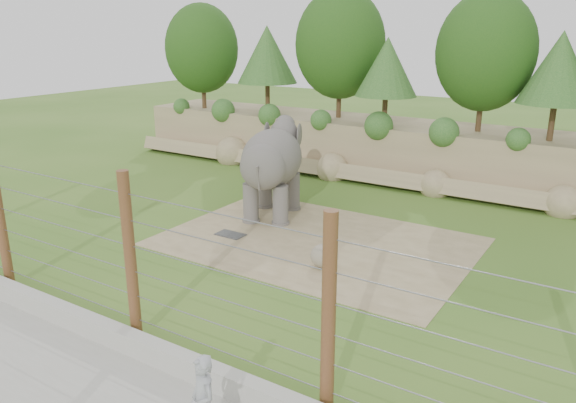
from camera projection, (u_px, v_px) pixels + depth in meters
The scene contains 9 objects.
ground at pixel (252, 270), 16.64m from camera, with size 90.00×90.00×0.00m, color #3E6B20.
back_embankment at pixel (426, 94), 25.35m from camera, with size 30.00×5.52×8.77m.
dirt_patch at pixel (317, 242), 18.79m from camera, with size 10.00×7.00×0.02m, color #8C7A53.
drain_grate at pixel (230, 234), 19.37m from camera, with size 1.00×0.60×0.03m, color #262628.
elephant at pixel (272, 172), 20.91m from camera, with size 1.83×4.28×3.46m, color #5F5A54, non-canonical shape.
stone_ball at pixel (322, 256), 16.69m from camera, with size 0.71×0.71×0.71m, color gray.
retaining_wall at pixel (120, 338), 12.54m from camera, with size 26.00×0.35×0.50m, color #AAA99D.
walkway at pixel (41, 394), 11.01m from camera, with size 26.00×4.00×0.01m, color #AAA99D.
barrier_fence at pixel (130, 258), 12.42m from camera, with size 20.26×0.26×4.00m.
Camera 1 is at (9.13, -12.29, 6.90)m, focal length 35.00 mm.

